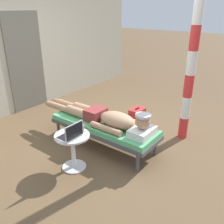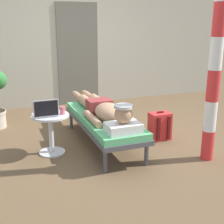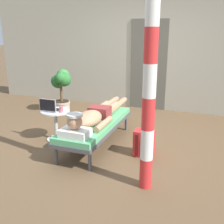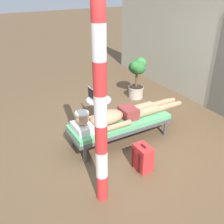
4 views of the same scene
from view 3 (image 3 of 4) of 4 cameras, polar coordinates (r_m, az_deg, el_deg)
name	(u,v)px [view 3 (image 3 of 4)]	position (r m, az deg, el deg)	size (l,w,h in m)	color
ground_plane	(109,142)	(4.60, -0.61, -6.38)	(40.00, 40.00, 0.00)	brown
house_wall_back	(138,50)	(6.48, 5.47, 12.87)	(7.60, 0.20, 2.70)	#B2AD99
house_door_panel	(149,66)	(6.33, 7.71, 9.68)	(0.84, 0.03, 2.04)	#625F54
lounge_chair	(96,125)	(4.39, -3.39, -2.75)	(0.62, 1.82, 0.42)	#4C4C51
person_reclining	(95,115)	(4.30, -3.64, -0.74)	(0.53, 2.17, 0.33)	white
side_table	(56,120)	(4.68, -11.79, -1.67)	(0.48, 0.48, 0.52)	silver
laptop	(50,108)	(4.61, -12.93, 0.88)	(0.31, 0.24, 0.23)	silver
drink_glass	(61,109)	(4.50, -10.65, 0.56)	(0.06, 0.06, 0.10)	#D86672
backpack	(144,143)	(4.11, 6.80, -6.58)	(0.30, 0.26, 0.42)	red
potted_plant	(61,86)	(6.07, -10.67, 5.32)	(0.49, 0.44, 0.99)	#BFB29E
porch_post	(150,81)	(2.97, 7.94, 6.52)	(0.15, 0.15, 2.61)	red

